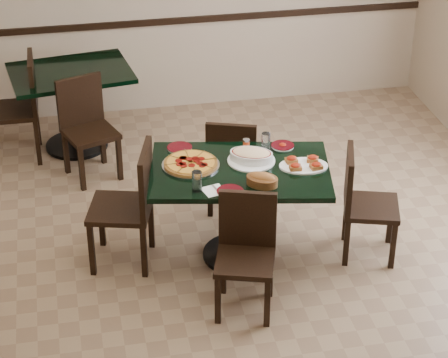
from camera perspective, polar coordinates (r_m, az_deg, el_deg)
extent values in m
plane|color=#81674A|center=(6.49, 0.20, -5.52)|extent=(5.50, 5.50, 0.00)
cube|color=black|center=(8.47, -3.49, 10.25)|extent=(5.00, 0.03, 0.06)
cube|color=black|center=(6.18, 1.05, 0.52)|extent=(1.40, 1.04, 0.04)
cylinder|color=black|center=(6.37, 1.02, -2.41)|extent=(0.11, 0.11, 0.71)
cylinder|color=black|center=(6.56, 0.99, -4.91)|extent=(0.54, 0.54, 0.03)
cube|color=black|center=(7.85, -10.01, 6.83)|extent=(1.14, 0.90, 0.04)
cylinder|color=black|center=(8.01, -9.77, 4.37)|extent=(0.11, 0.11, 0.71)
cylinder|color=black|center=(8.16, -9.57, 2.23)|extent=(0.57, 0.57, 0.03)
cube|color=black|center=(6.95, 0.63, 1.00)|extent=(0.49, 0.49, 0.04)
cube|color=black|center=(6.69, 0.46, 1.98)|extent=(0.38, 0.16, 0.42)
cube|color=black|center=(7.18, 2.09, 0.10)|extent=(0.05, 0.05, 0.38)
cube|color=black|center=(6.90, 1.81, -1.26)|extent=(0.05, 0.05, 0.38)
cube|color=black|center=(7.21, -0.52, 0.28)|extent=(0.05, 0.05, 0.38)
cube|color=black|center=(6.93, -0.90, -1.08)|extent=(0.05, 0.05, 0.38)
cube|color=black|center=(5.83, 1.38, -5.40)|extent=(0.49, 0.49, 0.04)
cube|color=black|center=(5.85, 1.56, -2.59)|extent=(0.38, 0.15, 0.42)
cube|color=black|center=(5.84, -0.40, -7.89)|extent=(0.05, 0.05, 0.38)
cube|color=black|center=(6.10, -0.05, -6.00)|extent=(0.05, 0.05, 0.38)
cube|color=black|center=(5.82, 2.85, -8.09)|extent=(0.05, 0.05, 0.38)
cube|color=black|center=(6.08, 3.04, -6.18)|extent=(0.05, 0.05, 0.38)
cube|color=black|center=(6.46, 9.59, -1.84)|extent=(0.49, 0.49, 0.04)
cube|color=black|center=(6.33, 8.17, 0.02)|extent=(0.15, 0.39, 0.42)
cube|color=black|center=(6.45, 10.98, -4.29)|extent=(0.05, 0.05, 0.38)
cube|color=black|center=(6.43, 8.00, -4.15)|extent=(0.05, 0.05, 0.38)
cube|color=black|center=(6.73, 10.81, -2.68)|extent=(0.05, 0.05, 0.38)
cube|color=black|center=(6.71, 7.95, -2.54)|extent=(0.05, 0.05, 0.38)
cube|color=black|center=(6.32, -6.80, -1.95)|extent=(0.53, 0.53, 0.04)
cube|color=black|center=(6.16, -5.12, -0.02)|extent=(0.15, 0.43, 0.47)
cube|color=black|center=(6.63, -8.01, -2.73)|extent=(0.05, 0.05, 0.43)
cube|color=black|center=(6.57, -4.78, -2.86)|extent=(0.05, 0.05, 0.43)
cube|color=black|center=(6.33, -8.64, -4.58)|extent=(0.05, 0.05, 0.43)
cube|color=black|center=(6.26, -5.25, -4.74)|extent=(0.05, 0.05, 0.43)
cube|color=black|center=(7.46, -8.71, 2.96)|extent=(0.52, 0.52, 0.04)
cube|color=black|center=(7.51, -9.40, 5.10)|extent=(0.39, 0.18, 0.43)
cube|color=black|center=(7.37, -9.27, 0.62)|extent=(0.05, 0.05, 0.39)
cube|color=black|center=(7.65, -10.28, 1.71)|extent=(0.05, 0.05, 0.39)
cube|color=black|center=(7.48, -6.85, 1.29)|extent=(0.05, 0.05, 0.39)
cube|color=black|center=(7.76, -7.93, 2.34)|extent=(0.05, 0.05, 0.39)
cube|color=black|center=(7.90, -13.65, 4.34)|extent=(0.44, 0.44, 0.04)
cube|color=black|center=(7.78, -12.40, 6.18)|extent=(0.04, 0.44, 0.47)
cube|color=black|center=(8.16, -12.10, 3.56)|extent=(0.04, 0.04, 0.43)
cube|color=black|center=(7.82, -12.07, 2.33)|extent=(0.04, 0.04, 0.43)
cylinder|color=silver|center=(6.20, -2.19, 0.93)|extent=(0.41, 0.41, 0.01)
cylinder|color=brown|center=(6.20, -2.19, 1.02)|extent=(0.38, 0.38, 0.02)
cylinder|color=orange|center=(6.19, -2.19, 1.11)|extent=(0.34, 0.34, 0.01)
cylinder|color=white|center=(6.26, 1.79, 1.21)|extent=(0.34, 0.34, 0.01)
ellipsoid|color=beige|center=(6.23, 1.80, 1.73)|extent=(0.32, 0.27, 0.04)
ellipsoid|color=#A0652C|center=(5.95, 2.51, 0.08)|extent=(0.21, 0.18, 0.08)
cylinder|color=white|center=(5.88, 0.40, -0.84)|extent=(0.18, 0.18, 0.01)
cylinder|color=#390309|center=(5.88, 0.40, -0.79)|extent=(0.18, 0.18, 0.00)
cylinder|color=white|center=(6.47, 3.85, 2.17)|extent=(0.17, 0.17, 0.01)
cylinder|color=#390309|center=(6.46, 3.85, 2.22)|extent=(0.17, 0.17, 0.00)
ellipsoid|color=#9C1D07|center=(6.46, 3.85, 2.25)|extent=(0.05, 0.05, 0.02)
cylinder|color=white|center=(6.43, -2.92, 2.04)|extent=(0.18, 0.18, 0.01)
cylinder|color=#390309|center=(6.43, -2.92, 2.09)|extent=(0.18, 0.18, 0.00)
cube|color=white|center=(5.90, -0.68, -0.76)|extent=(0.17, 0.17, 0.00)
cube|color=silver|center=(5.90, -0.49, -0.71)|extent=(0.05, 0.13, 0.00)
cylinder|color=silver|center=(6.38, 2.75, 2.44)|extent=(0.06, 0.06, 0.14)
cylinder|color=silver|center=(5.87, -1.78, -0.16)|extent=(0.07, 0.07, 0.15)
cylinder|color=red|center=(6.39, 1.46, 2.22)|extent=(0.05, 0.05, 0.08)
cylinder|color=silver|center=(6.37, 1.47, 2.55)|extent=(0.05, 0.05, 0.01)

